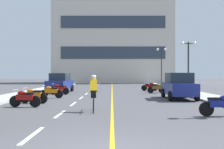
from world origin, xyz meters
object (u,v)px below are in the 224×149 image
(motorcycle_6, at_px, (156,88))
(motorcycle_8, at_px, (150,86))
(motorcycle_2, at_px, (25,98))
(motorcycle_7, at_px, (157,87))
(motorcycle_4, at_px, (51,92))
(motorcycle_3, at_px, (33,95))
(motorcycle_5, at_px, (59,89))
(street_lamp_far, at_px, (161,58))
(cyclist_rider, at_px, (93,92))
(motorcycle_1, at_px, (220,105))
(parked_car_mid, at_px, (60,83))
(parked_car_near, at_px, (179,86))
(street_lamp_mid, at_px, (188,55))

(motorcycle_6, bearing_deg, motorcycle_8, 91.94)
(motorcycle_2, distance_m, motorcycle_7, 14.93)
(motorcycle_4, bearing_deg, motorcycle_3, -94.37)
(motorcycle_4, bearing_deg, motorcycle_5, 91.60)
(street_lamp_far, distance_m, motorcycle_6, 14.84)
(motorcycle_6, bearing_deg, cyclist_rider, -111.97)
(motorcycle_8, bearing_deg, cyclist_rider, -107.02)
(motorcycle_1, bearing_deg, motorcycle_3, 151.67)
(parked_car_mid, xyz_separation_m, motorcycle_6, (9.02, -1.27, -0.44))
(street_lamp_far, xyz_separation_m, motorcycle_4, (-11.48, -19.28, -3.55))
(motorcycle_4, xyz_separation_m, motorcycle_7, (8.72, 6.74, 0.00))
(parked_car_near, height_order, motorcycle_1, parked_car_near)
(street_lamp_mid, relative_size, cyclist_rider, 2.61)
(street_lamp_mid, height_order, motorcycle_2, street_lamp_mid)
(motorcycle_6, distance_m, motorcycle_8, 3.47)
(parked_car_mid, bearing_deg, motorcycle_2, -87.90)
(parked_car_mid, bearing_deg, motorcycle_6, -8.04)
(motorcycle_3, bearing_deg, motorcycle_5, 88.62)
(motorcycle_2, relative_size, motorcycle_6, 1.02)
(motorcycle_3, xyz_separation_m, cyclist_rider, (3.79, -3.48, 0.41))
(motorcycle_5, height_order, motorcycle_6, same)
(motorcycle_1, relative_size, motorcycle_6, 1.03)
(parked_car_mid, height_order, motorcycle_2, parked_car_mid)
(motorcycle_1, distance_m, cyclist_rider, 5.46)
(motorcycle_2, distance_m, motorcycle_5, 8.71)
(motorcycle_2, xyz_separation_m, motorcycle_5, (0.08, 8.71, 0.00))
(parked_car_mid, bearing_deg, motorcycle_5, -80.37)
(motorcycle_2, height_order, motorcycle_8, same)
(parked_car_mid, height_order, motorcycle_3, parked_car_mid)
(motorcycle_7, bearing_deg, motorcycle_3, -131.43)
(motorcycle_5, xyz_separation_m, motorcycle_6, (8.51, 1.74, 0.00))
(motorcycle_2, distance_m, motorcycle_3, 1.81)
(motorcycle_5, height_order, motorcycle_8, same)
(street_lamp_mid, bearing_deg, parked_car_mid, 175.11)
(motorcycle_2, height_order, motorcycle_5, same)
(parked_car_near, relative_size, motorcycle_2, 2.49)
(motorcycle_1, xyz_separation_m, motorcycle_5, (-8.88, 11.77, 0.00))
(street_lamp_far, xyz_separation_m, motorcycle_2, (-11.65, -24.53, -3.55))
(motorcycle_3, bearing_deg, motorcycle_1, -28.33)
(parked_car_near, relative_size, motorcycle_7, 2.55)
(street_lamp_mid, xyz_separation_m, motorcycle_2, (-11.58, -10.69, -3.07))
(motorcycle_1, relative_size, motorcycle_3, 1.00)
(motorcycle_6, relative_size, motorcycle_8, 0.97)
(street_lamp_far, xyz_separation_m, motorcycle_5, (-11.57, -15.82, -3.55))
(street_lamp_mid, distance_m, motorcycle_3, 14.98)
(street_lamp_far, distance_m, motorcycle_1, 27.95)
(motorcycle_2, xyz_separation_m, motorcycle_7, (8.90, 11.99, 0.00))
(motorcycle_1, xyz_separation_m, motorcycle_7, (-0.07, 15.05, 0.00))
(motorcycle_3, distance_m, motorcycle_7, 13.57)
(parked_car_near, xyz_separation_m, parked_car_mid, (-9.63, 7.09, 0.00))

